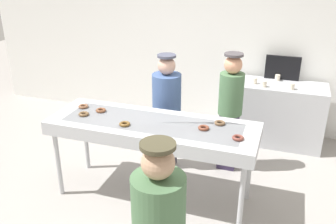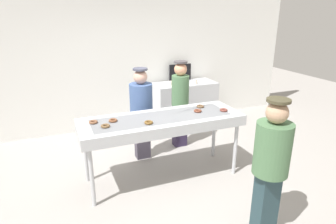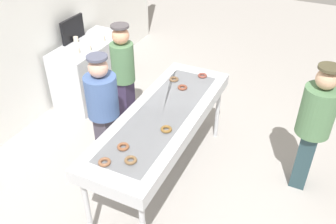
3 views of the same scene
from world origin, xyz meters
name	(u,v)px [view 1 (image 1 of 3)]	position (x,y,z in m)	size (l,w,h in m)	color
ground_plane	(153,195)	(0.00, 0.00, 0.00)	(16.00, 16.00, 0.00)	#9E9993
back_wall	(205,25)	(0.00, 2.39, 1.66)	(8.00, 0.12, 3.33)	white
fryer_conveyor	(152,129)	(0.00, 0.00, 0.91)	(2.37, 0.80, 0.99)	#B7BABF
chocolate_donut_0	(84,114)	(-0.82, -0.08, 1.00)	(0.12, 0.12, 0.03)	brown
chocolate_donut_1	(220,123)	(0.73, 0.19, 1.00)	(0.12, 0.12, 0.03)	brown
chocolate_donut_2	(83,106)	(-0.95, 0.13, 1.00)	(0.12, 0.12, 0.03)	brown
chocolate_donut_3	(238,138)	(0.97, -0.10, 1.00)	(0.12, 0.12, 0.03)	brown
chocolate_donut_4	(101,110)	(-0.69, 0.09, 1.00)	(0.12, 0.12, 0.03)	brown
chocolate_donut_5	(125,124)	(-0.26, -0.17, 1.00)	(0.12, 0.12, 0.03)	brown
chocolate_donut_6	(204,128)	(0.59, 0.01, 1.00)	(0.12, 0.12, 0.03)	brown
worker_baker	(167,104)	(-0.08, 0.74, 0.91)	(0.38, 0.38, 1.57)	#3D3844
worker_assistant	(230,107)	(0.72, 0.94, 0.90)	(0.31, 0.31, 1.60)	#2E233F
prep_counter	(276,114)	(1.28, 1.94, 0.47)	(1.37, 0.62, 0.94)	#B7BABF
paper_cup_0	(264,84)	(1.06, 1.76, 0.99)	(0.08, 0.08, 0.09)	beige
paper_cup_1	(292,86)	(1.44, 1.76, 0.99)	(0.08, 0.08, 0.09)	beige
paper_cup_2	(255,81)	(0.91, 1.86, 0.99)	(0.08, 0.08, 0.09)	beige
paper_cup_3	(278,78)	(1.23, 2.12, 0.99)	(0.08, 0.08, 0.09)	beige
menu_display	(283,68)	(1.28, 2.20, 1.13)	(0.51, 0.04, 0.37)	black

